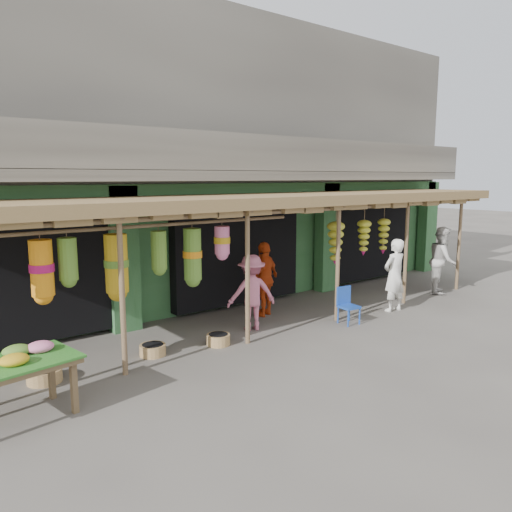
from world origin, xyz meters
TOP-DOWN VIEW (x-y plane):
  - ground at (0.00, 0.00)m, footprint 80.00×80.00m
  - building at (-0.00, 4.87)m, footprint 16.40×6.80m
  - awning at (-0.17, 0.80)m, footprint 14.00×2.70m
  - flower_table at (-5.78, -0.78)m, footprint 1.72×1.18m
  - blue_chair at (1.01, -0.48)m, footprint 0.42×0.43m
  - basket_left at (-3.24, 0.33)m, footprint 0.56×0.56m
  - basket_mid at (-5.12, 0.30)m, footprint 0.54×0.54m
  - basket_right at (-2.00, 0.07)m, footprint 0.47×0.47m
  - person_front at (2.65, -0.49)m, footprint 0.65×0.44m
  - person_right at (5.28, -0.15)m, footprint 1.13×1.07m
  - person_vendor at (0.00, 1.11)m, footprint 1.09×0.74m
  - person_shopper at (-0.91, 0.44)m, footprint 1.17×0.91m

SIDE VIEW (x-z plane):
  - ground at x=0.00m, z-range 0.00..0.00m
  - basket_left at x=-3.24m, z-range 0.00..0.20m
  - basket_mid at x=-5.12m, z-range 0.00..0.20m
  - basket_right at x=-2.00m, z-range 0.00..0.20m
  - blue_chair at x=1.01m, z-range 0.05..0.85m
  - flower_table at x=-5.78m, z-range 0.29..1.25m
  - person_shopper at x=-0.91m, z-range 0.00..1.59m
  - person_vendor at x=0.00m, z-range 0.00..1.72m
  - person_front at x=2.65m, z-range 0.00..1.73m
  - person_right at x=5.28m, z-range 0.00..1.83m
  - awning at x=-0.17m, z-range 1.17..3.96m
  - building at x=0.00m, z-range -0.13..6.87m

